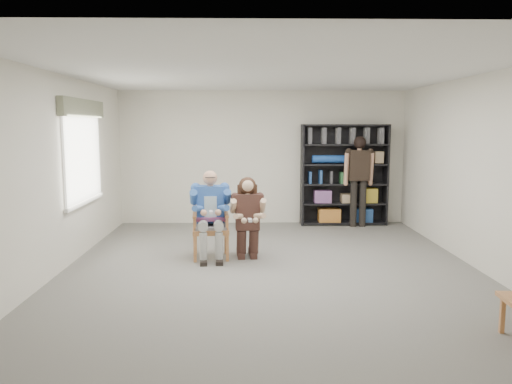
{
  "coord_description": "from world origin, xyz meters",
  "views": [
    {
      "loc": [
        -0.36,
        -7.05,
        2.07
      ],
      "look_at": [
        -0.2,
        0.6,
        1.05
      ],
      "focal_mm": 35.0,
      "sensor_mm": 36.0,
      "label": 1
    }
  ],
  "objects_px": {
    "armchair": "(211,224)",
    "standing_man": "(359,182)",
    "seated_man": "(211,214)",
    "kneeling_woman": "(248,219)",
    "bookshelf": "(344,175)"
  },
  "relations": [
    {
      "from": "armchair",
      "to": "kneeling_woman",
      "type": "xyz_separation_m",
      "value": [
        0.58,
        -0.12,
        0.1
      ]
    },
    {
      "from": "armchair",
      "to": "standing_man",
      "type": "relative_size",
      "value": 0.58
    },
    {
      "from": "seated_man",
      "to": "bookshelf",
      "type": "height_order",
      "value": "bookshelf"
    },
    {
      "from": "seated_man",
      "to": "kneeling_woman",
      "type": "bearing_deg",
      "value": -16.51
    },
    {
      "from": "bookshelf",
      "to": "standing_man",
      "type": "bearing_deg",
      "value": -42.55
    },
    {
      "from": "armchair",
      "to": "standing_man",
      "type": "distance_m",
      "value": 3.77
    },
    {
      "from": "armchair",
      "to": "seated_man",
      "type": "distance_m",
      "value": 0.16
    },
    {
      "from": "armchair",
      "to": "seated_man",
      "type": "xyz_separation_m",
      "value": [
        -0.0,
        0.0,
        0.16
      ]
    },
    {
      "from": "armchair",
      "to": "bookshelf",
      "type": "height_order",
      "value": "bookshelf"
    },
    {
      "from": "standing_man",
      "to": "armchair",
      "type": "bearing_deg",
      "value": -140.57
    },
    {
      "from": "bookshelf",
      "to": "standing_man",
      "type": "relative_size",
      "value": 1.13
    },
    {
      "from": "kneeling_woman",
      "to": "seated_man",
      "type": "bearing_deg",
      "value": 163.49
    },
    {
      "from": "armchair",
      "to": "seated_man",
      "type": "height_order",
      "value": "seated_man"
    },
    {
      "from": "armchair",
      "to": "seated_man",
      "type": "bearing_deg",
      "value": 175.18
    },
    {
      "from": "standing_man",
      "to": "seated_man",
      "type": "bearing_deg",
      "value": -140.57
    }
  ]
}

